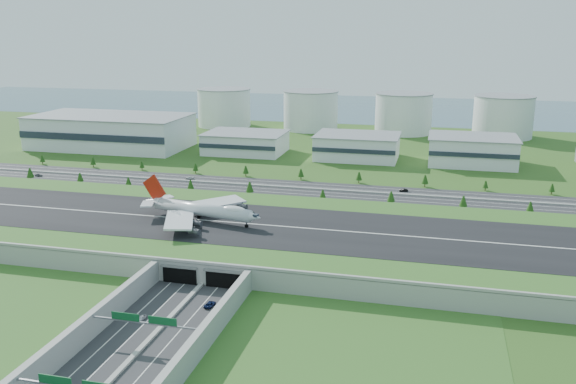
% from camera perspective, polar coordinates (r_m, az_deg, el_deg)
% --- Properties ---
extents(ground, '(1200.00, 1200.00, 0.00)m').
position_cam_1_polar(ground, '(273.06, -4.17, -4.58)').
color(ground, '#2F4716').
rests_on(ground, ground).
extents(airfield_deck, '(520.00, 100.00, 9.20)m').
position_cam_1_polar(airfield_deck, '(271.63, -4.19, -3.76)').
color(airfield_deck, '#989892').
rests_on(airfield_deck, ground).
extents(underpass_road, '(38.80, 120.40, 8.00)m').
position_cam_1_polar(underpass_road, '(187.88, -13.86, -13.43)').
color(underpass_road, '#28282B').
rests_on(underpass_road, ground).
extents(sign_gantry_near, '(38.70, 0.70, 9.80)m').
position_cam_1_polar(sign_gantry_near, '(189.67, -13.31, -11.90)').
color(sign_gantry_near, gray).
rests_on(sign_gantry_near, ground).
extents(north_expressway, '(560.00, 36.00, 0.12)m').
position_cam_1_polar(north_expressway, '(360.48, 0.50, 0.36)').
color(north_expressway, '#28282B').
rests_on(north_expressway, ground).
extents(tree_row, '(501.74, 48.71, 8.47)m').
position_cam_1_polar(tree_row, '(354.57, 1.52, 0.87)').
color(tree_row, '#3D2819').
rests_on(tree_row, ground).
extents(hangar_west, '(120.00, 60.00, 25.00)m').
position_cam_1_polar(hangar_west, '(503.40, -16.24, 5.44)').
color(hangar_west, silver).
rests_on(hangar_west, ground).
extents(hangar_mid_a, '(58.00, 42.00, 15.00)m').
position_cam_1_polar(hangar_mid_a, '(464.13, -3.99, 4.61)').
color(hangar_mid_a, silver).
rests_on(hangar_mid_a, ground).
extents(hangar_mid_b, '(58.00, 42.00, 17.00)m').
position_cam_1_polar(hangar_mid_b, '(445.52, 6.50, 4.23)').
color(hangar_mid_b, silver).
rests_on(hangar_mid_b, ground).
extents(hangar_mid_c, '(58.00, 42.00, 19.00)m').
position_cam_1_polar(hangar_mid_c, '(442.44, 16.85, 3.74)').
color(hangar_mid_c, silver).
rests_on(hangar_mid_c, ground).
extents(fuel_tank_a, '(50.00, 50.00, 35.00)m').
position_cam_1_polar(fuel_tank_a, '(594.08, -5.99, 7.84)').
color(fuel_tank_a, white).
rests_on(fuel_tank_a, ground).
extents(fuel_tank_b, '(50.00, 50.00, 35.00)m').
position_cam_1_polar(fuel_tank_b, '(570.94, 2.13, 7.62)').
color(fuel_tank_b, white).
rests_on(fuel_tank_b, ground).
extents(fuel_tank_c, '(50.00, 50.00, 35.00)m').
position_cam_1_polar(fuel_tank_c, '(559.88, 10.74, 7.22)').
color(fuel_tank_c, white).
rests_on(fuel_tank_c, ground).
extents(fuel_tank_d, '(50.00, 50.00, 35.00)m').
position_cam_1_polar(fuel_tank_d, '(561.61, 19.48, 6.65)').
color(fuel_tank_d, white).
rests_on(fuel_tank_d, ground).
extents(bay_water, '(1200.00, 260.00, 0.06)m').
position_cam_1_polar(bay_water, '(734.34, 7.59, 7.80)').
color(bay_water, '#365768').
rests_on(bay_water, ground).
extents(boeing_747, '(61.08, 57.20, 19.06)m').
position_cam_1_polar(boeing_747, '(274.82, -8.15, -1.62)').
color(boeing_747, silver).
rests_on(boeing_747, airfield_deck).
extents(car_0, '(1.98, 4.36, 1.45)m').
position_cam_1_polar(car_0, '(207.18, -13.56, -11.39)').
color(car_0, silver).
rests_on(car_0, ground).
extents(car_2, '(3.12, 5.76, 1.53)m').
position_cam_1_polar(car_2, '(212.34, -7.32, -10.37)').
color(car_2, '#0C173D').
rests_on(car_2, ground).
extents(car_4, '(4.90, 2.02, 1.66)m').
position_cam_1_polar(car_4, '(420.30, -22.30, 1.48)').
color(car_4, '#56565B').
rests_on(car_4, ground).
extents(car_5, '(5.39, 2.98, 1.68)m').
position_cam_1_polar(car_5, '(358.72, 10.77, 0.17)').
color(car_5, black).
rests_on(car_5, ground).
extents(car_7, '(5.76, 2.46, 1.66)m').
position_cam_1_polar(car_7, '(386.13, -9.18, 1.30)').
color(car_7, silver).
rests_on(car_7, ground).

